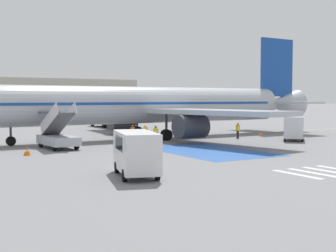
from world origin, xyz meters
The scene contains 17 objects.
ground_plane centered at (0.00, 0.00, 0.00)m, with size 600.00×600.00×0.00m, color slate.
apron_leadline_yellow centered at (-0.54, -0.53, 0.00)m, with size 0.20×80.26×0.01m, color gold.
apron_stand_patch_blue centered at (-0.54, -13.18, 0.00)m, with size 6.92×11.60×0.01m, color #2856A8.
apron_walkway_bar_0 centered at (-2.94, -25.15, 0.00)m, with size 0.44×3.60×0.01m, color silver.
apron_walkway_bar_1 centered at (-1.74, -25.15, 0.00)m, with size 0.44×3.60×0.01m, color silver.
apron_walkway_bar_2 centered at (-0.54, -25.15, 0.00)m, with size 0.44×3.60×0.01m, color silver.
airliner centered at (0.15, -0.50, 3.48)m, with size 46.14×33.17×11.63m.
boarding_stairs_forward centered at (-10.28, -5.44, 0.97)m, with size 2.43×5.32×3.87m.
fuel_tanker centered at (4.67, 18.82, 1.80)m, with size 2.74×9.75×3.55m.
service_van_0 centered at (-10.87, -21.32, 1.42)m, with size 3.01×4.84×2.39m.
service_van_1 centered at (12.59, -9.49, 1.42)m, with size 5.10×5.01×2.39m.
ground_crew_0 centered at (-2.67, -3.95, 0.96)m, with size 0.28×0.45×1.67m.
ground_crew_1 centered at (-1.53, -4.35, 0.96)m, with size 0.47×0.46×1.68m.
ground_crew_2 centered at (8.89, -5.22, 0.95)m, with size 0.24×0.44×1.66m.
ground_crew_3 centered at (-1.76, -6.82, 1.00)m, with size 0.48×0.45×1.73m.
traffic_cone_0 centered at (-13.67, -8.97, 0.31)m, with size 0.56×0.56×0.62m.
traffic_cone_1 centered at (12.90, -4.23, 0.23)m, with size 0.41×0.41×0.46m.
Camera 1 is at (-21.84, -43.59, 4.16)m, focal length 50.00 mm.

